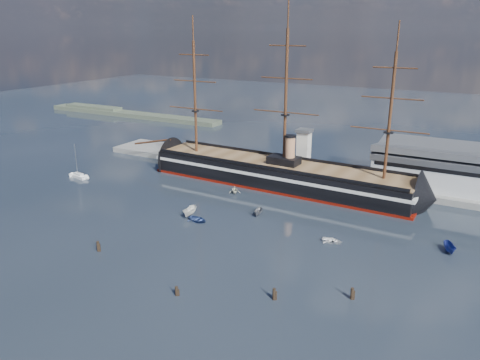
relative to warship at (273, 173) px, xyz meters
The scene contains 16 objects.
ground 20.55m from the warship, 83.05° to the right, with size 600.00×600.00×0.00m, color #1A232C.
quay 20.66m from the warship, 52.14° to the left, with size 180.00×18.00×2.00m, color slate.
quay_tower 15.21m from the warship, 67.30° to the left, with size 5.00×5.00×15.00m.
shoreline 156.03m from the warship, 151.27° to the left, with size 120.00×10.00×4.00m.
warship is the anchor object (origin of this frame).
sailboat 67.78m from the warship, 157.67° to the right, with size 7.86×3.66×12.11m.
motorboat_a 36.97m from the warship, 103.92° to the right, with size 7.31×2.68×2.93m, color white.
motorboat_b 38.55m from the warship, 97.03° to the right, with size 3.66×1.47×1.71m, color navy.
motorboat_c 27.62m from the warship, 73.64° to the right, with size 5.52×2.02×2.21m, color slate.
motorboat_d 15.63m from the warship, 118.13° to the right, with size 6.69×2.90×2.45m, color beige.
motorboat_e 45.81m from the warship, 46.61° to the right, with size 3.16×1.27×1.48m, color white.
motorboat_f 62.29m from the warship, 23.62° to the right, with size 6.48×2.38×2.59m, color navy.
piling_near_left 65.94m from the warship, 103.35° to the right, with size 0.64×0.64×3.24m, color black.
piling_near_mid 71.83m from the warship, 80.21° to the right, with size 0.64×0.64×2.67m, color black.
piling_near_right 69.58m from the warship, 64.86° to the right, with size 0.64×0.64×3.14m, color black.
piling_far_right 70.10m from the warship, 52.51° to the right, with size 0.64×0.64×3.17m, color black.
Camera 1 is at (59.12, -74.79, 49.85)m, focal length 35.00 mm.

